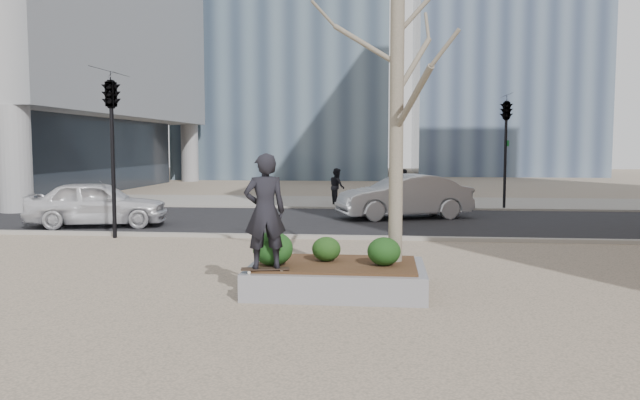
# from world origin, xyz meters

# --- Properties ---
(ground) EXTENTS (120.00, 120.00, 0.00)m
(ground) POSITION_xyz_m (0.00, 0.00, 0.00)
(ground) COLOR tan
(ground) RESTS_ON ground
(street) EXTENTS (60.00, 8.00, 0.02)m
(street) POSITION_xyz_m (0.00, 10.00, 0.01)
(street) COLOR black
(street) RESTS_ON ground
(far_sidewalk) EXTENTS (60.00, 6.00, 0.02)m
(far_sidewalk) POSITION_xyz_m (0.00, 17.00, 0.01)
(far_sidewalk) COLOR gray
(far_sidewalk) RESTS_ON ground
(planter) EXTENTS (3.00, 2.00, 0.45)m
(planter) POSITION_xyz_m (1.00, 0.00, 0.23)
(planter) COLOR gray
(planter) RESTS_ON ground
(planter_mulch) EXTENTS (2.70, 1.70, 0.04)m
(planter_mulch) POSITION_xyz_m (1.00, 0.00, 0.47)
(planter_mulch) COLOR #382314
(planter_mulch) RESTS_ON planter
(sycamore_tree) EXTENTS (2.80, 2.80, 6.60)m
(sycamore_tree) POSITION_xyz_m (2.00, 0.30, 3.79)
(sycamore_tree) COLOR gray
(sycamore_tree) RESTS_ON planter_mulch
(shrub_left) EXTENTS (0.68, 0.68, 0.58)m
(shrub_left) POSITION_xyz_m (-0.05, -0.34, 0.78)
(shrub_left) COLOR #113513
(shrub_left) RESTS_ON planter_mulch
(shrub_middle) EXTENTS (0.50, 0.50, 0.43)m
(shrub_middle) POSITION_xyz_m (0.81, 0.16, 0.70)
(shrub_middle) COLOR #1B3F14
(shrub_middle) RESTS_ON planter_mulch
(shrub_right) EXTENTS (0.56, 0.56, 0.48)m
(shrub_right) POSITION_xyz_m (1.81, -0.14, 0.73)
(shrub_right) COLOR #193711
(shrub_right) RESTS_ON planter_mulch
(skateboard) EXTENTS (0.80, 0.34, 0.08)m
(skateboard) POSITION_xyz_m (-0.10, -0.75, 0.49)
(skateboard) COLOR black
(skateboard) RESTS_ON planter
(skateboarder) EXTENTS (0.78, 0.64, 1.85)m
(skateboarder) POSITION_xyz_m (-0.10, -0.75, 1.45)
(skateboarder) COLOR black
(skateboarder) RESTS_ON skateboard
(police_car) EXTENTS (4.43, 2.53, 1.42)m
(police_car) POSITION_xyz_m (-7.00, 7.75, 0.73)
(police_car) COLOR silver
(police_car) RESTS_ON street
(car_silver) EXTENTS (4.81, 3.02, 1.50)m
(car_silver) POSITION_xyz_m (2.47, 10.95, 0.77)
(car_silver) COLOR #AFB2B8
(car_silver) RESTS_ON street
(pedestrian_a) EXTENTS (0.81, 0.91, 1.54)m
(pedestrian_a) POSITION_xyz_m (-0.22, 15.74, 0.79)
(pedestrian_a) COLOR black
(pedestrian_a) RESTS_ON far_sidewalk
(pedestrian_b) EXTENTS (1.21, 1.25, 1.71)m
(pedestrian_b) POSITION_xyz_m (2.28, 17.65, 0.88)
(pedestrian_b) COLOR #495483
(pedestrian_b) RESTS_ON far_sidewalk
(pedestrian_c) EXTENTS (0.97, 0.70, 1.53)m
(pedestrian_c) POSITION_xyz_m (2.60, 15.26, 0.79)
(pedestrian_c) COLOR black
(pedestrian_c) RESTS_ON far_sidewalk
(traffic_light_near) EXTENTS (0.60, 2.48, 4.50)m
(traffic_light_near) POSITION_xyz_m (-5.50, 5.60, 2.25)
(traffic_light_near) COLOR black
(traffic_light_near) RESTS_ON ground
(traffic_light_far) EXTENTS (0.60, 2.48, 4.50)m
(traffic_light_far) POSITION_xyz_m (6.50, 14.60, 2.25)
(traffic_light_far) COLOR black
(traffic_light_far) RESTS_ON ground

